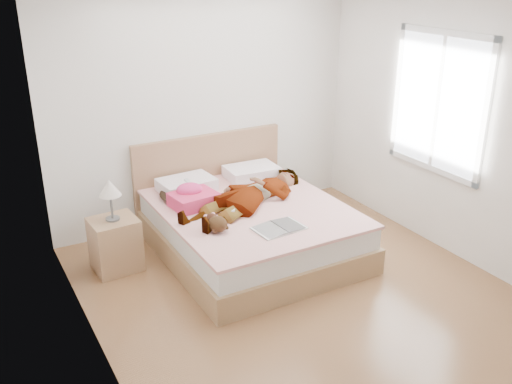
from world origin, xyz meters
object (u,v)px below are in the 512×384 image
magazine (279,228)px  plush_toy (217,223)px  coffee_mug (231,214)px  woman (249,191)px  nightstand (115,240)px  bed (247,224)px  towel (193,197)px  phone (188,182)px

magazine → plush_toy: (-0.52, 0.25, 0.07)m
coffee_mug → plush_toy: 0.30m
woman → nightstand: bearing=-121.7°
bed → coffee_mug: 0.49m
coffee_mug → nightstand: bearing=154.7°
bed → nightstand: (-1.33, 0.24, 0.03)m
plush_toy → nightstand: (-0.78, 0.66, -0.28)m
woman → magazine: size_ratio=3.47×
bed → coffee_mug: bed is taller
coffee_mug → nightstand: 1.15m
magazine → plush_toy: 0.58m
towel → nightstand: bearing=178.2°
bed → magazine: bearing=-92.4°
coffee_mug → bed: bearing=38.5°
magazine → nightstand: bearing=145.0°
coffee_mug → nightstand: (-1.02, 0.48, -0.25)m
towel → magazine: 1.01m
magazine → coffee_mug: coffee_mug is taller
coffee_mug → magazine: bearing=-56.6°
woman → magazine: woman is taller
woman → towel: towel is taller
towel → woman: bearing=-19.1°
woman → nightstand: 1.41m
bed → nightstand: size_ratio=2.23×
woman → nightstand: (-1.36, 0.21, -0.32)m
bed → towel: 0.64m
phone → plush_toy: 0.85m
woman → bed: bed is taller
coffee_mug → towel: bearing=113.8°
woman → coffee_mug: (-0.34, -0.27, -0.07)m
magazine → coffee_mug: (-0.28, 0.43, 0.04)m
magazine → woman: bearing=84.8°
phone → bed: (0.46, -0.42, -0.42)m
bed → nightstand: bed is taller
phone → coffee_mug: phone is taller
woman → bed: 0.35m
bed → magazine: (-0.03, -0.67, 0.24)m
towel → phone: bearing=77.9°
magazine → plush_toy: size_ratio=1.77×
plush_toy → nightstand: size_ratio=0.29×
magazine → nightstand: nightstand is taller
woman → bed: (-0.04, -0.02, -0.35)m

